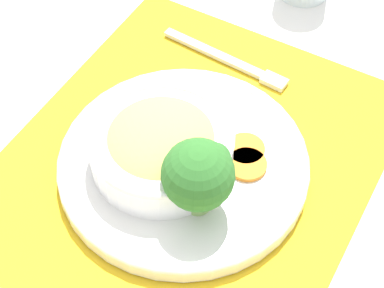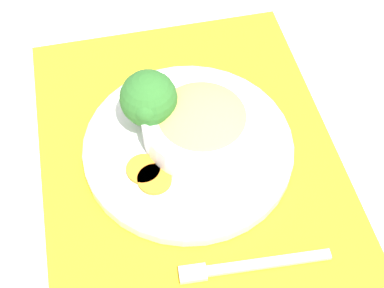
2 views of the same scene
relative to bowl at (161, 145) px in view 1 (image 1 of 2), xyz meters
The scene contains 8 objects.
ground_plane 0.05m from the bowl, 110.76° to the left, with size 4.00×4.00×0.00m, color white.
placemat 0.05m from the bowl, 110.76° to the left, with size 0.55×0.46×0.00m.
plate 0.04m from the bowl, 110.76° to the left, with size 0.28×0.28×0.02m.
bowl is the anchor object (origin of this frame).
broccoli_floret 0.08m from the bowl, 56.22° to the left, with size 0.08×0.08×0.09m.
carrot_slice_near 0.10m from the bowl, 106.95° to the left, with size 0.04×0.04×0.01m.
carrot_slice_middle 0.10m from the bowl, 119.96° to the left, with size 0.04×0.04×0.01m.
fork 0.19m from the bowl, behind, with size 0.05×0.18×0.01m.
Camera 1 is at (0.39, 0.17, 0.60)m, focal length 60.00 mm.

